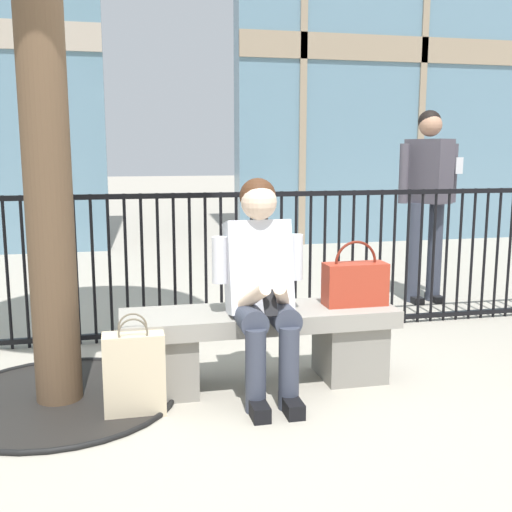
{
  "coord_description": "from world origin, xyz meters",
  "views": [
    {
      "loc": [
        -0.78,
        -3.37,
        1.36
      ],
      "look_at": [
        0.0,
        0.1,
        0.75
      ],
      "focal_mm": 43.2,
      "sensor_mm": 36.0,
      "label": 1
    }
  ],
  "objects_px": {
    "seated_person_with_phone": "(262,281)",
    "handbag_on_bench": "(355,283)",
    "shopping_bag": "(134,373)",
    "stone_bench": "(260,339)",
    "bystander_at_railing": "(427,191)"
  },
  "relations": [
    {
      "from": "stone_bench",
      "to": "handbag_on_bench",
      "type": "relative_size",
      "value": 4.12
    },
    {
      "from": "seated_person_with_phone",
      "to": "shopping_bag",
      "type": "xyz_separation_m",
      "value": [
        -0.71,
        -0.14,
        -0.43
      ]
    },
    {
      "from": "stone_bench",
      "to": "bystander_at_railing",
      "type": "xyz_separation_m",
      "value": [
        1.92,
        1.66,
        0.73
      ]
    },
    {
      "from": "stone_bench",
      "to": "shopping_bag",
      "type": "relative_size",
      "value": 3.01
    },
    {
      "from": "seated_person_with_phone",
      "to": "shopping_bag",
      "type": "relative_size",
      "value": 2.28
    },
    {
      "from": "shopping_bag",
      "to": "bystander_at_railing",
      "type": "distance_m",
      "value": 3.36
    },
    {
      "from": "stone_bench",
      "to": "handbag_on_bench",
      "type": "height_order",
      "value": "handbag_on_bench"
    },
    {
      "from": "handbag_on_bench",
      "to": "bystander_at_railing",
      "type": "relative_size",
      "value": 0.23
    },
    {
      "from": "shopping_bag",
      "to": "bystander_at_railing",
      "type": "relative_size",
      "value": 0.31
    },
    {
      "from": "stone_bench",
      "to": "shopping_bag",
      "type": "distance_m",
      "value": 0.78
    },
    {
      "from": "shopping_bag",
      "to": "bystander_at_railing",
      "type": "xyz_separation_m",
      "value": [
        2.65,
        1.92,
        0.78
      ]
    },
    {
      "from": "bystander_at_railing",
      "to": "seated_person_with_phone",
      "type": "bearing_deg",
      "value": -137.34
    },
    {
      "from": "seated_person_with_phone",
      "to": "handbag_on_bench",
      "type": "xyz_separation_m",
      "value": [
        0.6,
        0.12,
        -0.06
      ]
    },
    {
      "from": "stone_bench",
      "to": "seated_person_with_phone",
      "type": "distance_m",
      "value": 0.4
    },
    {
      "from": "seated_person_with_phone",
      "to": "handbag_on_bench",
      "type": "height_order",
      "value": "seated_person_with_phone"
    }
  ]
}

